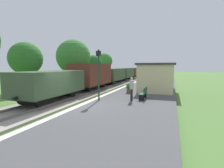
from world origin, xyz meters
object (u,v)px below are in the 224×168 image
person_waiting (132,88)px  potted_planter (130,88)px  bench_near_hut (144,93)px  tree_trackside_mid (26,59)px  station_hut (157,77)px  tree_field_left (93,64)px  tree_trackside_far (73,57)px  tree_field_distant (105,61)px  freight_train (111,75)px  lamp_post_near (99,65)px

person_waiting → potted_planter: (-1.03, 3.60, -0.46)m
bench_near_hut → tree_trackside_mid: 12.74m
station_hut → tree_field_left: bearing=145.8°
potted_planter → tree_trackside_far: bearing=154.6°
tree_field_left → tree_field_distant: 7.74m
tree_field_left → bench_near_hut: bearing=-50.8°
person_waiting → tree_field_distant: bearing=-69.8°
freight_train → lamp_post_near: bearing=-74.2°
person_waiting → tree_trackside_mid: (-11.67, 1.94, 2.32)m
lamp_post_near → potted_planter: bearing=73.8°
bench_near_hut → lamp_post_near: (-2.99, -1.59, 2.08)m
freight_train → tree_field_left: 4.97m
freight_train → tree_field_left: (-3.97, 2.52, 1.62)m
person_waiting → tree_field_distant: (-10.67, 21.15, 2.60)m
station_hut → person_waiting: 6.36m
freight_train → bench_near_hut: bearing=-58.0°
freight_train → potted_planter: (4.55, -7.41, -0.74)m
freight_train → tree_trackside_far: tree_trackside_far is taller
freight_train → person_waiting: 12.34m
person_waiting → tree_field_left: size_ratio=0.38×
lamp_post_near → tree_trackside_far: tree_trackside_far is taller
bench_near_hut → tree_field_left: tree_field_left is taller
bench_near_hut → potted_planter: bearing=123.2°
station_hut → tree_field_distant: 19.21m
bench_near_hut → person_waiting: person_waiting is taller
tree_trackside_far → station_hut: bearing=-7.6°
freight_train → potted_planter: freight_train is taller
tree_trackside_mid → tree_field_distant: (1.00, 19.21, 0.27)m
bench_near_hut → person_waiting: 1.26m
freight_train → tree_field_left: tree_field_left is taller
bench_near_hut → tree_trackside_mid: size_ratio=0.29×
station_hut → tree_trackside_far: (-10.80, 1.44, 2.29)m
tree_trackside_far → tree_field_left: tree_trackside_far is taller
freight_train → tree_trackside_mid: (-6.10, -9.07, 2.04)m
bench_near_hut → station_hut: bearing=84.5°
lamp_post_near → tree_field_distant: (-8.41, 21.82, 0.98)m
person_waiting → tree_field_left: bearing=-61.4°
bench_near_hut → potted_planter: 3.19m
station_hut → tree_trackside_mid: 13.72m
potted_planter → tree_field_left: 13.29m
freight_train → tree_trackside_far: bearing=-140.1°
bench_near_hut → lamp_post_near: size_ratio=0.41×
potted_planter → lamp_post_near: lamp_post_near is taller
lamp_post_near → tree_trackside_mid: tree_trackside_mid is taller
person_waiting → lamp_post_near: (-2.26, -0.66, 1.62)m
lamp_post_near → station_hut: bearing=63.1°
lamp_post_near → tree_field_left: size_ratio=0.82×
tree_trackside_far → tree_field_left: bearing=89.6°
lamp_post_near → tree_field_left: bearing=117.1°
lamp_post_near → freight_train: bearing=105.8°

